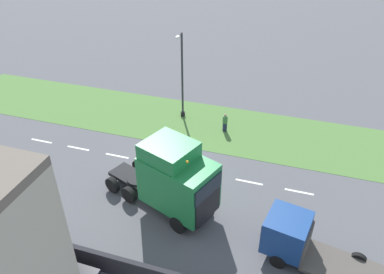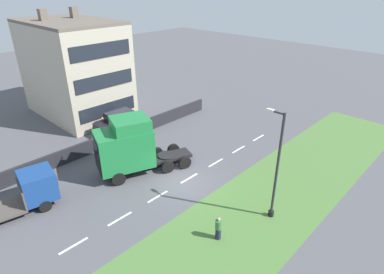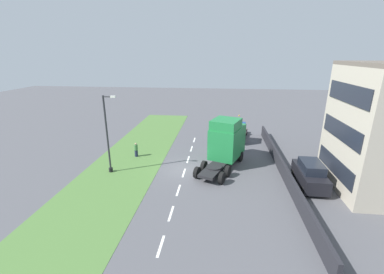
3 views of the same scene
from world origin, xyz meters
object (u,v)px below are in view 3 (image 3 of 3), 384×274
lamp_post (108,139)px  pedestrian (136,150)px  lorry_cab (226,141)px  parked_car (310,174)px  flatbed_truck (236,131)px

lamp_post → pedestrian: (1.14, 3.92, -2.53)m
lorry_cab → lamp_post: lamp_post is taller
parked_car → pedestrian: bearing=165.2°
lamp_post → flatbed_truck: bearing=40.1°
flatbed_truck → lamp_post: lamp_post is taller
lorry_cab → parked_car: (6.91, -3.83, -1.30)m
lorry_cab → lamp_post: size_ratio=1.06×
lorry_cab → pedestrian: size_ratio=4.96×
lorry_cab → flatbed_truck: bearing=99.6°
lorry_cab → pedestrian: 9.69m
parked_car → pedestrian: (-16.44, 4.58, -0.29)m
pedestrian → parked_car: bearing=-15.6°
lorry_cab → lamp_post: (-10.66, -3.17, 0.94)m
flatbed_truck → pedestrian: 12.57m
flatbed_truck → pedestrian: size_ratio=4.02×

